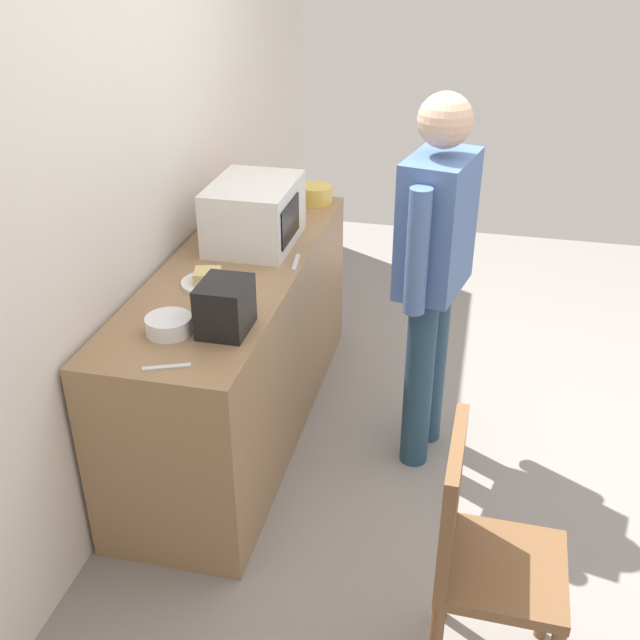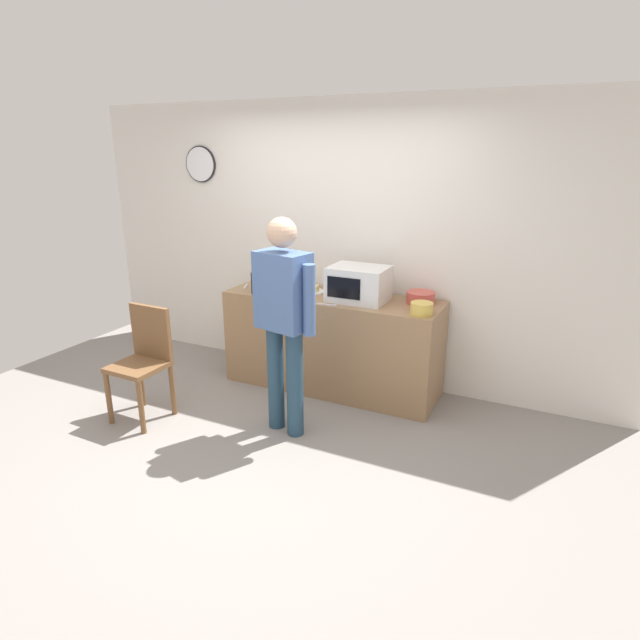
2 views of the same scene
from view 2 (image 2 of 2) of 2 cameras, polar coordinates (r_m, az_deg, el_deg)
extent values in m
plane|color=gray|center=(4.16, -7.50, -13.30)|extent=(6.00, 6.00, 0.00)
cube|color=silver|center=(5.03, 1.98, 8.30)|extent=(5.40, 0.10, 2.60)
cylinder|color=white|center=(5.69, -12.85, 16.18)|extent=(0.33, 0.03, 0.33)
cylinder|color=black|center=(5.69, -12.83, 16.18)|extent=(0.36, 0.02, 0.36)
cube|color=#93704C|center=(4.87, 1.33, -2.46)|extent=(1.98, 0.62, 0.89)
cube|color=silver|center=(4.58, 4.23, 3.95)|extent=(0.50, 0.38, 0.30)
cube|color=black|center=(4.43, 2.57, 3.49)|extent=(0.30, 0.01, 0.18)
cylinder|color=white|center=(4.86, -0.86, 3.11)|extent=(0.23, 0.23, 0.01)
cube|color=#D3B96E|center=(4.85, -0.86, 3.48)|extent=(0.13, 0.13, 0.05)
cylinder|color=white|center=(5.06, -5.27, 3.92)|extent=(0.18, 0.18, 0.07)
cylinder|color=#C64C42|center=(4.59, 10.88, 2.42)|extent=(0.25, 0.25, 0.10)
cylinder|color=gold|center=(4.28, 10.99, 1.24)|extent=(0.18, 0.18, 0.10)
cube|color=black|center=(4.84, -5.83, 4.06)|extent=(0.22, 0.18, 0.20)
cube|color=silver|center=(5.12, -8.08, 3.65)|extent=(0.08, 0.16, 0.01)
cube|color=silver|center=(4.47, 0.76, 1.69)|extent=(0.17, 0.04, 0.01)
cylinder|color=navy|center=(4.07, -2.76, -6.93)|extent=(0.13, 0.13, 0.87)
cylinder|color=navy|center=(4.20, -4.84, -6.20)|extent=(0.13, 0.13, 0.87)
cube|color=#47669E|center=(3.89, -4.03, 3.19)|extent=(0.44, 0.32, 0.58)
cylinder|color=#47669E|center=(3.74, -1.18, 2.15)|extent=(0.09, 0.09, 0.52)
cylinder|color=#47669E|center=(4.06, -6.65, 3.34)|extent=(0.09, 0.09, 0.52)
sphere|color=#D1A889|center=(3.80, -4.18, 9.47)|extent=(0.22, 0.22, 0.22)
cylinder|color=brown|center=(4.64, -21.98, -7.88)|extent=(0.04, 0.04, 0.45)
cylinder|color=brown|center=(4.40, -18.86, -8.98)|extent=(0.04, 0.04, 0.45)
cylinder|color=brown|center=(4.86, -18.85, -6.36)|extent=(0.04, 0.04, 0.45)
cylinder|color=brown|center=(4.62, -15.73, -7.31)|extent=(0.04, 0.04, 0.45)
cube|color=brown|center=(4.53, -19.17, -4.81)|extent=(0.41, 0.41, 0.04)
cube|color=brown|center=(4.56, -17.88, -1.22)|extent=(0.40, 0.05, 0.45)
camera|label=1|loc=(5.76, -33.49, 16.88)|focal=42.60mm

